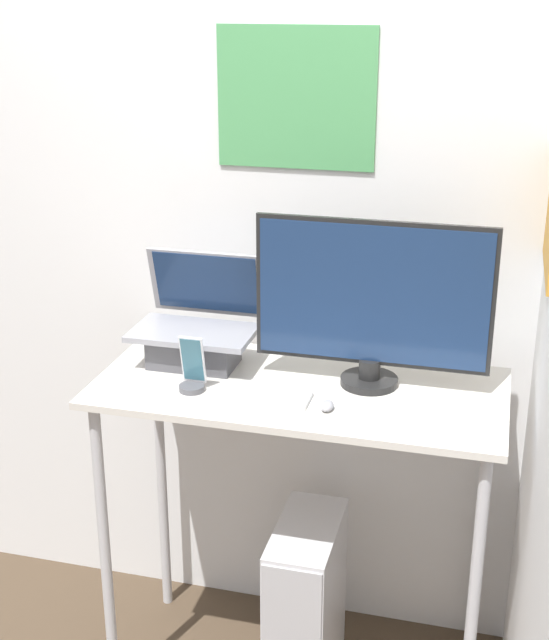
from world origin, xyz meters
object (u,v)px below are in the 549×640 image
(monitor, at_px, (372,304))
(keyboard, at_px, (263,395))
(laptop, at_px, (196,335))
(mouse, at_px, (327,406))
(computer_tower, at_px, (306,605))
(cell_phone, at_px, (192,373))

(monitor, relative_size, keyboard, 2.53)
(laptop, distance_m, mouse, 0.48)
(keyboard, bearing_deg, computer_tower, 41.42)
(laptop, bearing_deg, cell_phone, -73.76)
(monitor, bearing_deg, cell_phone, -160.97)
(computer_tower, bearing_deg, laptop, 165.35)
(keyboard, height_order, mouse, mouse)
(cell_phone, bearing_deg, mouse, -4.37)
(monitor, bearing_deg, computer_tower, -156.18)
(cell_phone, xyz_separation_m, computer_tower, (0.30, 0.09, -0.75))
(mouse, height_order, cell_phone, cell_phone)
(laptop, xyz_separation_m, keyboard, (0.25, -0.18, -0.08))
(keyboard, xyz_separation_m, cell_phone, (-0.19, 0.00, 0.04))
(keyboard, xyz_separation_m, mouse, (0.18, -0.03, 0.00))
(mouse, bearing_deg, monitor, 66.90)
(laptop, distance_m, computer_tower, 0.87)
(laptop, xyz_separation_m, cell_phone, (0.05, -0.18, -0.04))
(monitor, height_order, cell_phone, monitor)
(laptop, bearing_deg, computer_tower, -14.65)
(mouse, distance_m, computer_tower, 0.73)
(laptop, bearing_deg, monitor, -2.77)
(monitor, height_order, computer_tower, monitor)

